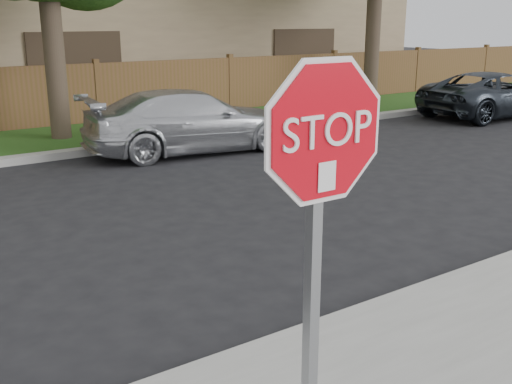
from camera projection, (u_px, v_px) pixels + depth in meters
stop_sign at (320, 194)px, 3.01m from camera, size 1.01×0.13×2.55m
sedan_right at (192, 121)px, 12.38m from camera, size 4.64×2.33×1.29m
sedan_far_right at (495, 94)px, 16.88m from camera, size 4.65×2.36×1.26m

